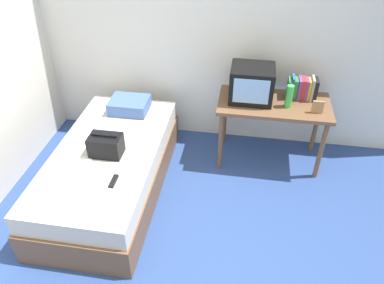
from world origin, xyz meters
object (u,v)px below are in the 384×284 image
picture_frame (318,107)px  pillow (129,105)px  tv (252,83)px  book_row (302,88)px  magazine (76,166)px  handbag (106,145)px  water_bottle (289,96)px  bed (110,170)px  remote_dark (114,181)px  desk (273,110)px

picture_frame → pillow: (-1.97, 0.08, -0.21)m
tv → book_row: (0.53, 0.11, -0.07)m
pillow → magazine: pillow is taller
pillow → handbag: handbag is taller
water_bottle → picture_frame: water_bottle is taller
bed → remote_dark: remote_dark is taller
tv → pillow: size_ratio=1.06×
pillow → remote_dark: size_ratio=2.66×
tv → book_row: tv is taller
tv → magazine: (-1.51, -1.10, -0.39)m
desk → picture_frame: 0.46m
bed → water_bottle: bearing=22.5°
water_bottle → handbag: water_bottle is taller
bed → book_row: size_ratio=6.69×
handbag → tv: bearing=34.2°
magazine → remote_dark: 0.43m
tv → water_bottle: bearing=-14.6°
tv → magazine: size_ratio=1.52×
bed → pillow: (0.02, 0.71, 0.34)m
water_bottle → handbag: size_ratio=0.80×
water_bottle → picture_frame: bearing=-14.5°
book_row → remote_dark: (-1.63, -1.35, -0.32)m
water_bottle → picture_frame: 0.29m
bed → water_bottle: (1.71, 0.71, 0.60)m
desk → magazine: 2.06m
tv → handbag: 1.59m
remote_dark → picture_frame: bearing=31.3°
bed → remote_dark: (0.22, -0.44, 0.28)m
bed → picture_frame: 2.16m
picture_frame → handbag: picture_frame is taller
pillow → bed: bearing=-91.5°
tv → magazine: tv is taller
bed → desk: size_ratio=1.72×
bed → pillow: pillow is taller
tv → desk: bearing=-7.1°
remote_dark → tv: bearing=48.5°
water_bottle → remote_dark: water_bottle is taller
desk → book_row: bearing=26.8°
pillow → remote_dark: pillow is taller
magazine → remote_dark: (0.40, -0.14, 0.01)m
bed → book_row: book_row is taller
water_bottle → picture_frame: (0.28, -0.07, -0.05)m
pillow → remote_dark: (0.20, -1.15, -0.06)m
pillow → handbag: 0.78m
handbag → pillow: bearing=91.1°
water_bottle → remote_dark: bearing=-142.4°
pillow → handbag: (0.01, -0.78, 0.03)m
desk → picture_frame: picture_frame is taller
book_row → magazine: bearing=-149.3°
remote_dark → desk: bearing=41.8°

